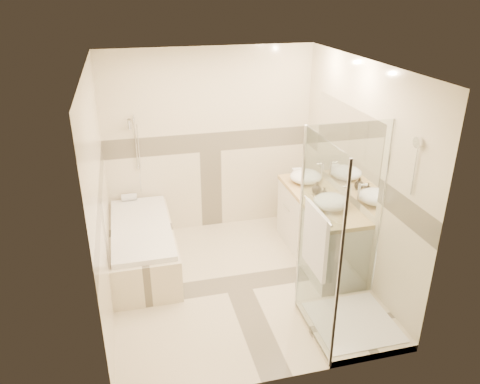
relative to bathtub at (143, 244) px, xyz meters
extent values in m
cube|color=beige|center=(1.02, -0.65, -0.31)|extent=(2.80, 3.00, 0.01)
cube|color=silver|center=(1.02, -0.65, 2.20)|extent=(2.80, 3.00, 0.01)
cube|color=beige|center=(1.02, 0.85, 0.94)|extent=(2.80, 0.01, 2.50)
cube|color=beige|center=(1.02, -2.15, 0.94)|extent=(2.80, 0.01, 2.50)
cube|color=beige|center=(-0.38, -0.65, 0.94)|extent=(0.01, 3.00, 2.50)
cube|color=beige|center=(2.43, -0.65, 0.94)|extent=(0.01, 3.00, 2.50)
cube|color=white|center=(2.41, -0.35, 1.14)|extent=(0.01, 1.60, 1.00)
cylinder|color=silver|center=(0.05, 0.82, 1.04)|extent=(0.02, 0.02, 0.70)
cube|color=beige|center=(0.00, 0.00, -0.06)|extent=(0.75, 1.70, 0.50)
cube|color=white|center=(0.00, 0.00, 0.22)|extent=(0.69, 1.60, 0.06)
ellipsoid|color=white|center=(0.00, 0.00, 0.17)|extent=(0.56, 1.40, 0.16)
cube|color=silver|center=(2.15, -0.35, 0.09)|extent=(0.55, 1.60, 0.80)
cylinder|color=silver|center=(1.86, -0.75, 0.24)|extent=(0.01, 0.24, 0.01)
cylinder|color=silver|center=(1.86, 0.05, 0.24)|extent=(0.01, 0.24, 0.01)
cube|color=tan|center=(2.15, -0.35, 0.52)|extent=(0.57, 1.62, 0.05)
cube|color=beige|center=(1.97, -1.70, -0.27)|extent=(0.90, 0.90, 0.08)
cube|color=white|center=(1.97, -1.70, -0.22)|extent=(0.80, 0.80, 0.01)
cube|color=white|center=(1.53, -1.70, 0.73)|extent=(0.01, 0.90, 2.00)
cube|color=white|center=(1.97, -1.26, 0.73)|extent=(0.90, 0.01, 2.00)
cylinder|color=silver|center=(1.52, -2.15, 0.73)|extent=(0.03, 0.03, 2.00)
cylinder|color=silver|center=(1.52, -1.25, 0.73)|extent=(0.03, 0.03, 2.00)
cylinder|color=silver|center=(2.42, -1.25, 0.73)|extent=(0.03, 0.03, 2.00)
cylinder|color=silver|center=(2.38, -1.70, 1.64)|extent=(0.03, 0.10, 0.10)
cylinder|color=silver|center=(1.49, -1.70, 1.09)|extent=(0.02, 0.60, 0.02)
cube|color=silver|center=(1.49, -1.70, 0.79)|extent=(0.04, 0.48, 0.62)
ellipsoid|color=white|center=(2.13, 0.12, 0.62)|extent=(0.41, 0.41, 0.16)
ellipsoid|color=white|center=(2.13, -0.66, 0.62)|extent=(0.40, 0.40, 0.16)
cylinder|color=silver|center=(2.35, 0.12, 0.67)|extent=(0.03, 0.03, 0.26)
cylinder|color=silver|center=(2.31, 0.12, 0.78)|extent=(0.09, 0.02, 0.02)
cylinder|color=silver|center=(2.35, -0.66, 0.68)|extent=(0.03, 0.03, 0.27)
cylinder|color=silver|center=(2.31, -0.66, 0.79)|extent=(0.10, 0.02, 0.02)
imported|color=black|center=(2.13, -0.46, 0.63)|extent=(0.09, 0.09, 0.17)
imported|color=black|center=(2.13, -0.25, 0.62)|extent=(0.16, 0.16, 0.15)
cube|color=silver|center=(2.13, 0.37, 0.58)|extent=(0.15, 0.23, 0.07)
cylinder|color=silver|center=(-0.11, 0.76, 0.30)|extent=(0.20, 0.09, 0.09)
camera|label=1|loc=(-0.05, -5.07, 2.91)|focal=35.00mm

